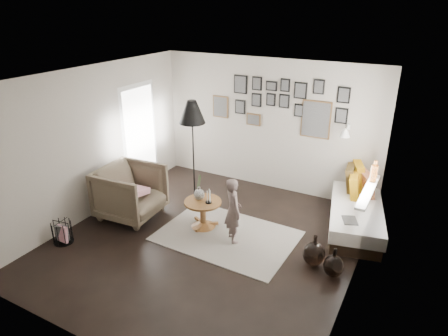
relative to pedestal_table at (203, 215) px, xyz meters
The scene contains 23 objects.
ground 0.50m from the pedestal_table, 52.57° to the right, with size 4.80×4.80×0.00m, color black.
wall_back 2.32m from the pedestal_table, 82.36° to the left, with size 4.50×4.50×0.00m, color #ACA497.
wall_front 2.97m from the pedestal_table, 84.33° to the right, with size 4.50×4.50×0.00m, color #ACA497.
wall_left 2.28m from the pedestal_table, 169.73° to the right, with size 4.80×4.80×0.00m, color #ACA497.
wall_right 2.77m from the pedestal_table, ahead, with size 4.80×4.80×0.00m, color #ACA497.
ceiling 2.42m from the pedestal_table, 52.57° to the right, with size 4.80×4.80×0.00m, color white.
door_left 2.29m from the pedestal_table, 156.76° to the left, with size 0.00×2.14×2.14m.
window_right 2.73m from the pedestal_table, 21.87° to the left, with size 0.15×1.32×1.30m.
gallery_wall 2.59m from the pedestal_table, 74.51° to the left, with size 2.74×0.03×1.08m.
wall_sconce 2.83m from the pedestal_table, 44.24° to the left, with size 0.18×0.36×0.16m.
rug 0.54m from the pedestal_table, ahead, with size 2.16×1.51×0.01m, color silver.
pedestal_table is the anchor object (origin of this frame).
vase 0.41m from the pedestal_table, 165.96° to the left, with size 0.18×0.18×0.45m.
candles 0.39m from the pedestal_table, ahead, with size 0.11×0.11×0.23m.
daybed 2.60m from the pedestal_table, 29.15° to the left, with size 1.19×2.02×0.92m.
magazine_on_daybed 2.37m from the pedestal_table, 15.46° to the left, with size 0.21×0.28×0.02m, color black.
armchair 1.37m from the pedestal_table, 168.49° to the right, with size 0.99×1.02×0.92m, color brown.
armchair_cushion 1.33m from the pedestal_table, behind, with size 0.42×0.42×0.10m, color white.
floor_lamp 1.72m from the pedestal_table, 132.10° to the left, with size 0.47×0.47×1.99m.
magazine_basket 2.26m from the pedestal_table, 139.66° to the right, with size 0.33×0.33×0.37m.
demijohn_large 1.96m from the pedestal_table, ahead, with size 0.32×0.32×0.48m.
demijohn_small 2.29m from the pedestal_table, ahead, with size 0.28×0.28×0.44m.
child 0.72m from the pedestal_table, 11.67° to the right, with size 0.40×0.26×1.09m, color #695653.
Camera 1 is at (2.84, -4.66, 3.57)m, focal length 32.00 mm.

